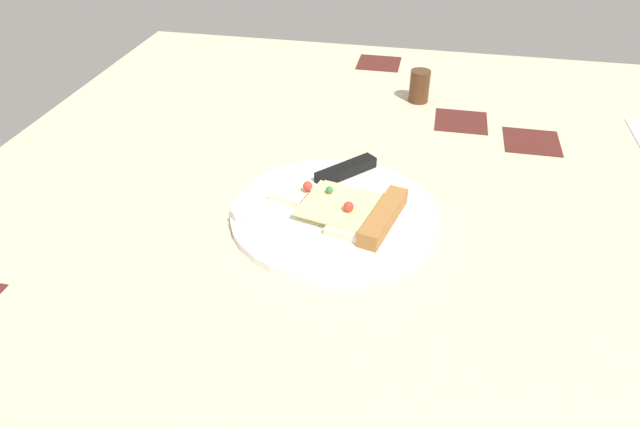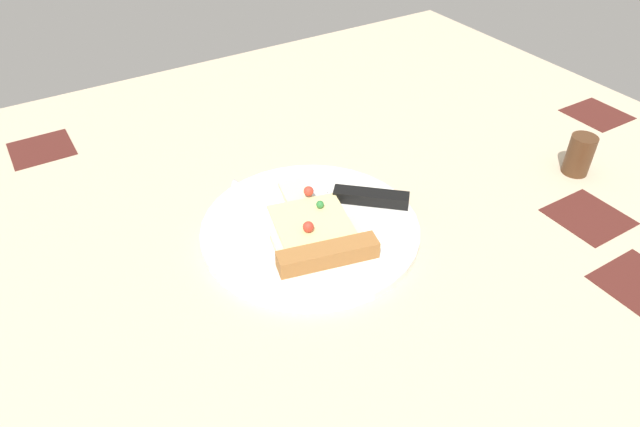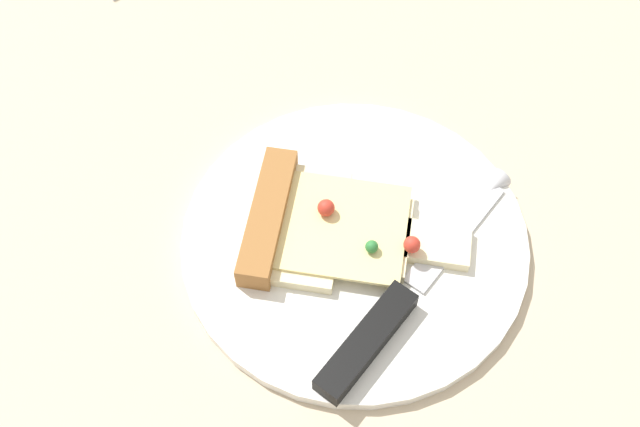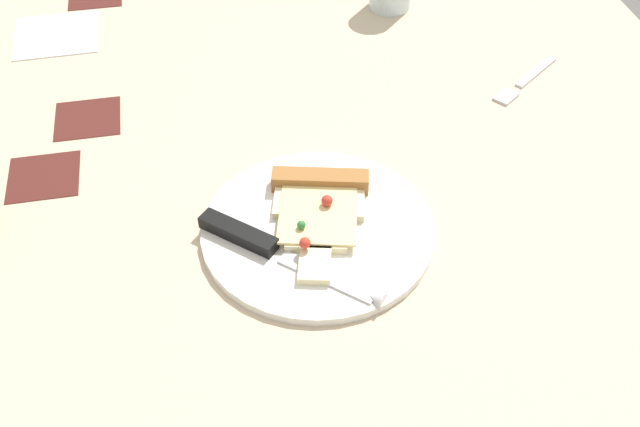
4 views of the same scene
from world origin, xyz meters
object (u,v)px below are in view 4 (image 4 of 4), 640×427
pizza_slice (319,207)px  napkin (56,34)px  fork (524,81)px  plate (318,230)px  knife (271,249)px

pizza_slice → napkin: pizza_slice is taller
napkin → fork: bearing=-21.4°
plate → fork: plate is taller
plate → pizza_slice: 2.90cm
plate → fork: bearing=34.6°
knife → fork: bearing=165.5°
knife → napkin: 61.08cm
pizza_slice → napkin: bearing=-42.1°
fork → napkin: 74.05cm
pizza_slice → knife: pizza_slice is taller
plate → napkin: size_ratio=2.13×
plate → knife: size_ratio=1.44×
knife → fork: knife is taller
plate → knife: 6.79cm
napkin → knife: bearing=-63.7°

